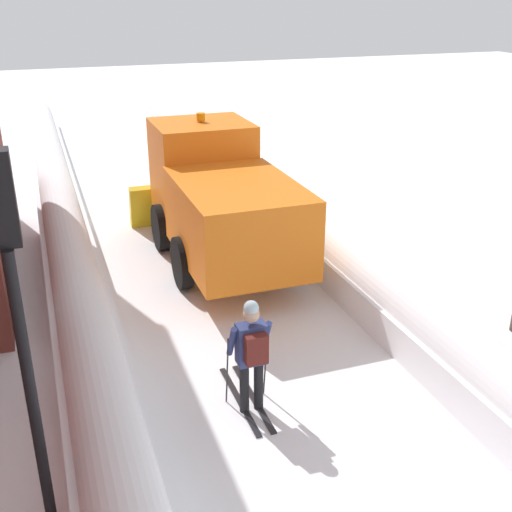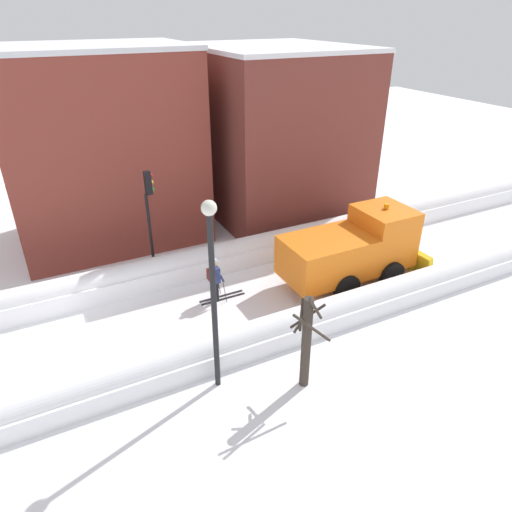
{
  "view_description": "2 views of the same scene",
  "coord_description": "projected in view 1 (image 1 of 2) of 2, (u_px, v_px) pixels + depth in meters",
  "views": [
    {
      "loc": [
        -3.09,
        -2.02,
        5.8
      ],
      "look_at": [
        0.62,
        8.47,
        1.04
      ],
      "focal_mm": 44.39,
      "sensor_mm": 36.0,
      "label": 1
    },
    {
      "loc": [
        13.28,
        -0.02,
        9.86
      ],
      "look_at": [
        -0.55,
        7.02,
        1.5
      ],
      "focal_mm": 32.18,
      "sensor_mm": 36.0,
      "label": 2
    }
  ],
  "objects": [
    {
      "name": "traffic_light_pole",
      "position": [
        14.0,
        290.0,
        6.01
      ],
      "size": [
        0.28,
        0.42,
        4.49
      ],
      "color": "black",
      "rests_on": "ground"
    },
    {
      "name": "ground_plane",
      "position": [
        205.0,
        278.0,
        13.65
      ],
      "size": [
        80.0,
        80.0,
        0.0
      ],
      "primitive_type": "plane",
      "color": "white"
    },
    {
      "name": "plow_truck",
      "position": [
        219.0,
        198.0,
        13.97
      ],
      "size": [
        3.2,
        5.98,
        3.12
      ],
      "color": "orange",
      "rests_on": "ground"
    },
    {
      "name": "snowbank_left",
      "position": [
        73.0,
        271.0,
        12.6
      ],
      "size": [
        1.1,
        36.0,
        1.21
      ],
      "color": "white",
      "rests_on": "ground"
    },
    {
      "name": "snowbank_right",
      "position": [
        320.0,
        242.0,
        14.29
      ],
      "size": [
        1.1,
        36.0,
        1.08
      ],
      "color": "white",
      "rests_on": "ground"
    },
    {
      "name": "skier",
      "position": [
        251.0,
        352.0,
        9.01
      ],
      "size": [
        0.62,
        1.8,
        1.81
      ],
      "color": "black",
      "rests_on": "ground"
    }
  ]
}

